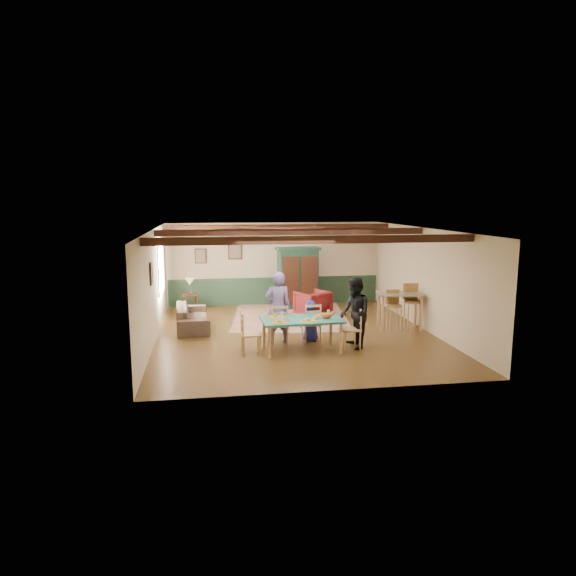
{
  "coord_description": "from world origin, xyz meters",
  "views": [
    {
      "loc": [
        -2.18,
        -12.64,
        3.41
      ],
      "look_at": [
        -0.12,
        0.41,
        1.15
      ],
      "focal_mm": 32.0,
      "sensor_mm": 36.0,
      "label": 1
    }
  ],
  "objects": [
    {
      "name": "counter_table",
      "position": [
        2.86,
        0.17,
        0.49
      ],
      "size": [
        1.26,
        0.83,
        0.98
      ],
      "primitive_type": null,
      "rotation": [
        0.0,
        0.0,
        -0.13
      ],
      "color": "#B1A58A",
      "rests_on": "floor"
    },
    {
      "name": "area_rug",
      "position": [
        0.19,
        2.06,
        0.01
      ],
      "size": [
        3.73,
        4.26,
        0.01
      ],
      "primitive_type": "cube",
      "rotation": [
        0.0,
        0.0,
        -0.13
      ],
      "color": "#C1B18C",
      "rests_on": "floor"
    },
    {
      "name": "wall_back",
      "position": [
        0.0,
        4.0,
        1.35
      ],
      "size": [
        7.0,
        0.02,
        2.7
      ],
      "primitive_type": "cube",
      "color": "beige",
      "rests_on": "floor"
    },
    {
      "name": "cat",
      "position": [
        0.45,
        -1.56,
        0.85
      ],
      "size": [
        0.37,
        0.16,
        0.18
      ],
      "primitive_type": null,
      "rotation": [
        0.0,
        0.0,
        0.04
      ],
      "color": "orange",
      "rests_on": "dining_table"
    },
    {
      "name": "wall_left",
      "position": [
        -3.5,
        0.0,
        1.35
      ],
      "size": [
        0.02,
        8.0,
        2.7
      ],
      "primitive_type": "cube",
      "color": "beige",
      "rests_on": "floor"
    },
    {
      "name": "ceiling_beam_mid",
      "position": [
        0.0,
        0.4,
        2.61
      ],
      "size": [
        6.95,
        0.16,
        0.16
      ],
      "primitive_type": "cube",
      "color": "black",
      "rests_on": "ceiling"
    },
    {
      "name": "table_lamp",
      "position": [
        -2.75,
        3.2,
        0.8
      ],
      "size": [
        0.32,
        0.32,
        0.5
      ],
      "primitive_type": null,
      "rotation": [
        0.0,
        0.0,
        -0.14
      ],
      "color": "beige",
      "rests_on": "end_table"
    },
    {
      "name": "armchair",
      "position": [
        0.85,
        1.9,
        0.4
      ],
      "size": [
        1.15,
        1.16,
        0.79
      ],
      "primitive_type": "imported",
      "rotation": [
        0.0,
        0.0,
        -2.67
      ],
      "color": "#470E13",
      "rests_on": "floor"
    },
    {
      "name": "place_setting_far_left",
      "position": [
        -0.67,
        -1.25,
        0.81
      ],
      "size": [
        0.42,
        0.32,
        0.11
      ],
      "primitive_type": null,
      "rotation": [
        0.0,
        0.0,
        0.04
      ],
      "color": "gold",
      "rests_on": "dining_table"
    },
    {
      "name": "floor",
      "position": [
        0.0,
        0.0,
        0.0
      ],
      "size": [
        8.0,
        8.0,
        0.0
      ],
      "primitive_type": "plane",
      "color": "#492F14",
      "rests_on": "ground"
    },
    {
      "name": "place_setting_near_center",
      "position": [
        0.0,
        -1.73,
        0.81
      ],
      "size": [
        0.42,
        0.32,
        0.11
      ],
      "primitive_type": null,
      "rotation": [
        0.0,
        0.0,
        0.04
      ],
      "color": "gold",
      "rests_on": "dining_table"
    },
    {
      "name": "dining_chair_far_right",
      "position": [
        0.27,
        -0.74,
        0.48
      ],
      "size": [
        0.44,
        0.46,
        0.96
      ],
      "primitive_type": null,
      "rotation": [
        0.0,
        0.0,
        3.18
      ],
      "color": "tan",
      "rests_on": "floor"
    },
    {
      "name": "place_setting_far_right",
      "position": [
        0.44,
        -1.21,
        0.81
      ],
      "size": [
        0.42,
        0.32,
        0.11
      ],
      "primitive_type": null,
      "rotation": [
        0.0,
        0.0,
        0.04
      ],
      "color": "gold",
      "rests_on": "dining_table"
    },
    {
      "name": "dining_table",
      "position": [
        -0.11,
        -1.48,
        0.38
      ],
      "size": [
        1.86,
        1.08,
        0.76
      ],
      "primitive_type": null,
      "rotation": [
        0.0,
        0.0,
        0.04
      ],
      "color": "#21695A",
      "rests_on": "floor"
    },
    {
      "name": "person_woman",
      "position": [
        1.15,
        -1.43,
        0.83
      ],
      "size": [
        0.66,
        0.84,
        1.67
      ],
      "primitive_type": "imported",
      "rotation": [
        0.0,
        0.0,
        -1.53
      ],
      "color": "black",
      "rests_on": "floor"
    },
    {
      "name": "dining_chair_end_right",
      "position": [
        1.05,
        -1.44,
        0.48
      ],
      "size": [
        0.46,
        0.44,
        0.96
      ],
      "primitive_type": null,
      "rotation": [
        0.0,
        0.0,
        -1.53
      ],
      "color": "tan",
      "rests_on": "floor"
    },
    {
      "name": "person_child",
      "position": [
        0.26,
        -0.66,
        0.51
      ],
      "size": [
        0.51,
        0.34,
        1.02
      ],
      "primitive_type": "imported",
      "rotation": [
        0.0,
        0.0,
        3.18
      ],
      "color": "navy",
      "rests_on": "floor"
    },
    {
      "name": "bar_stool_right",
      "position": [
        3.18,
        0.06,
        0.61
      ],
      "size": [
        0.46,
        0.5,
        1.22
      ],
      "primitive_type": null,
      "rotation": [
        0.0,
        0.0,
        -0.06
      ],
      "color": "#A87D41",
      "rests_on": "floor"
    },
    {
      "name": "person_man",
      "position": [
        -0.54,
        -0.69,
        0.87
      ],
      "size": [
        0.65,
        0.44,
        1.74
      ],
      "primitive_type": "imported",
      "rotation": [
        0.0,
        0.0,
        3.18
      ],
      "color": "slate",
      "rests_on": "floor"
    },
    {
      "name": "dining_chair_far_left",
      "position": [
        -0.54,
        -0.77,
        0.48
      ],
      "size": [
        0.44,
        0.46,
        0.96
      ],
      "primitive_type": null,
      "rotation": [
        0.0,
        0.0,
        3.18
      ],
      "color": "tan",
      "rests_on": "floor"
    },
    {
      "name": "ceiling_beam_back",
      "position": [
        0.0,
        3.0,
        2.61
      ],
      "size": [
        6.95,
        0.16,
        0.16
      ],
      "primitive_type": "cube",
      "color": "black",
      "rests_on": "ceiling"
    },
    {
      "name": "wainscot_back",
      "position": [
        0.0,
        3.98,
        0.45
      ],
      "size": [
        6.95,
        0.03,
        0.9
      ],
      "primitive_type": "cube",
      "color": "#1D3625",
      "rests_on": "floor"
    },
    {
      "name": "end_table",
      "position": [
        -2.75,
        3.2,
        0.27
      ],
      "size": [
        0.5,
        0.5,
        0.55
      ],
      "primitive_type": null,
      "rotation": [
        0.0,
        0.0,
        0.12
      ],
      "color": "black",
      "rests_on": "floor"
    },
    {
      "name": "armoire",
      "position": [
        0.65,
        3.29,
        0.97
      ],
      "size": [
        1.43,
        0.7,
        1.95
      ],
      "primitive_type": "cube",
      "rotation": [
        0.0,
        0.0,
        0.11
      ],
      "color": "black",
      "rests_on": "floor"
    },
    {
      "name": "picture_left_wall",
      "position": [
        -3.47,
        -0.6,
        1.75
      ],
      "size": [
        0.04,
        0.42,
        0.52
      ],
      "primitive_type": null,
      "color": "gray",
      "rests_on": "wall_left"
    },
    {
      "name": "place_setting_near_left",
      "position": [
        -0.65,
        -1.76,
        0.81
      ],
      "size": [
        0.42,
        0.32,
        0.11
      ],
      "primitive_type": null,
      "rotation": [
        0.0,
        0.0,
        0.04
      ],
      "color": "gold",
      "rests_on": "dining_table"
    },
    {
      "name": "picture_back_a",
      "position": [
        -1.3,
        3.97,
        1.8
      ],
      "size": [
        0.45,
        0.04,
        0.55
      ],
      "primitive_type": null,
      "color": "gray",
      "rests_on": "wall_back"
    },
    {
      "name": "window_left",
      "position": [
        -3.47,
        1.7,
        1.55
      ],
      "size": [
        0.06,
        1.6,
        1.3
      ],
      "primitive_type": null,
      "color": "white",
      "rests_on": "wall_left"
    },
    {
      "name": "wall_right",
      "position": [
        3.5,
        0.0,
        1.35
      ],
      "size": [
        0.02,
        8.0,
        2.7
      ],
      "primitive_type": "cube",
      "color": "beige",
      "rests_on": "floor"
    },
    {
      "name": "sofa",
      "position": [
        -2.63,
        1.1,
        0.31
      ],
      "size": [
        0.94,
        2.16,
        0.62
      ],
      "primitive_type": "imported",
      "rotation": [
        0.0,
        0.0,
        1.62
      ],
      "color": "#3C2F26",
      "rests_on": "floor"
    },
    {
      "name": "ceiling_beam_front",
      "position": [
        0.0,
        -2.3,
        2.61
      ],
      "size": [
        6.95,
        0.16,
        0.16
      ],
      "primitive_type": "cube",
      "color": "black",
      "rests_on": "ceiling"
    },
    {
      "name": "picture_back_b",
      "position": [
        -2.4,
        3.97,
        1.65
      ],
      "size": [
        0.38,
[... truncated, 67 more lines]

